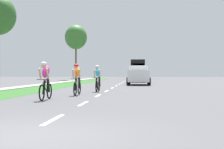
# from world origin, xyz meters

# --- Properties ---
(ground_plane) EXTENTS (120.00, 120.00, 0.00)m
(ground_plane) POSITION_xyz_m (0.00, 20.00, 0.00)
(ground_plane) COLOR #4C4C4F
(grass_verge) EXTENTS (2.84, 70.00, 0.01)m
(grass_verge) POSITION_xyz_m (-5.06, 20.00, 0.00)
(grass_verge) COLOR #2D6026
(grass_verge) RESTS_ON ground_plane
(sidewalk_concrete) EXTENTS (1.24, 70.00, 0.10)m
(sidewalk_concrete) POSITION_xyz_m (-7.10, 20.00, 0.00)
(sidewalk_concrete) COLOR #9E998E
(sidewalk_concrete) RESTS_ON ground_plane
(lane_markings_center) EXTENTS (0.12, 53.80, 0.01)m
(lane_markings_center) POSITION_xyz_m (0.00, 24.00, 0.00)
(lane_markings_center) COLOR white
(lane_markings_center) RESTS_ON ground_plane
(cyclist_lead) EXTENTS (0.42, 1.72, 1.58)m
(cyclist_lead) POSITION_xyz_m (-1.83, 7.31, 0.81)
(cyclist_lead) COLOR black
(cyclist_lead) RESTS_ON ground_plane
(cyclist_trailing) EXTENTS (0.42, 1.72, 1.58)m
(cyclist_trailing) POSITION_xyz_m (-1.10, 10.26, 0.81)
(cyclist_trailing) COLOR black
(cyclist_trailing) RESTS_ON ground_plane
(cyclist_distant) EXTENTS (0.42, 1.72, 1.58)m
(cyclist_distant) POSITION_xyz_m (-0.45, 13.23, 0.81)
(cyclist_distant) COLOR black
(cyclist_distant) RESTS_ON ground_plane
(suv_white) EXTENTS (2.15, 4.70, 1.79)m
(suv_white) POSITION_xyz_m (1.93, 24.17, 0.95)
(suv_white) COLOR silver
(suv_white) RESTS_ON ground_plane
(pickup_red) EXTENTS (2.22, 5.10, 1.64)m
(pickup_red) POSITION_xyz_m (1.69, 33.04, 0.83)
(pickup_red) COLOR red
(pickup_red) RESTS_ON ground_plane
(sedan_dark_green) EXTENTS (1.98, 4.30, 1.52)m
(sedan_dark_green) POSITION_xyz_m (1.48, 44.38, 0.77)
(sedan_dark_green) COLOR #194C2D
(sedan_dark_green) RESTS_ON ground_plane
(bus_black) EXTENTS (2.78, 11.60, 3.48)m
(bus_black) POSITION_xyz_m (1.64, 55.89, 1.98)
(bus_black) COLOR black
(bus_black) RESTS_ON ground_plane
(street_tree_far) EXTENTS (3.46, 3.46, 8.63)m
(street_tree_far) POSITION_xyz_m (-8.00, 43.31, 6.70)
(street_tree_far) COLOR brown
(street_tree_far) RESTS_ON ground_plane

